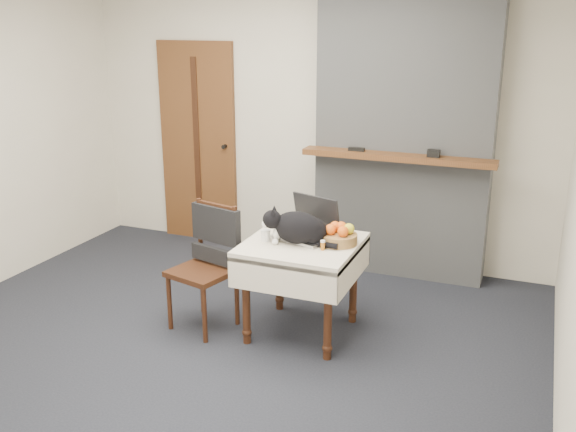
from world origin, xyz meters
name	(u,v)px	position (x,y,z in m)	size (l,w,h in m)	color
ground	(213,343)	(0.00, 0.00, 0.00)	(4.50, 4.50, 0.00)	black
room_shell	(237,85)	(0.00, 0.46, 1.76)	(4.52, 4.01, 2.61)	beige
door	(198,143)	(-1.20, 1.97, 1.00)	(0.82, 0.10, 2.00)	brown
chimney	(404,129)	(0.90, 1.85, 1.30)	(1.62, 0.48, 2.60)	gray
side_table	(302,257)	(0.52, 0.40, 0.59)	(0.78, 0.78, 0.70)	#351B0E
laptop	(309,227)	(0.52, 0.53, 0.77)	(0.47, 0.43, 0.29)	#B7B7BC
cat	(299,228)	(0.51, 0.36, 0.81)	(0.56, 0.30, 0.26)	black
cream_jar	(266,235)	(0.27, 0.33, 0.74)	(0.07, 0.07, 0.08)	silver
pill_bottle	(323,245)	(0.71, 0.30, 0.74)	(0.03, 0.03, 0.07)	#B56516
fruit_basket	(339,236)	(0.77, 0.46, 0.76)	(0.26, 0.26, 0.15)	olive
desk_clutter	(333,243)	(0.73, 0.44, 0.70)	(0.13, 0.01, 0.01)	black
chair	(210,249)	(-0.16, 0.30, 0.59)	(0.50, 0.50, 0.93)	#351B0E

